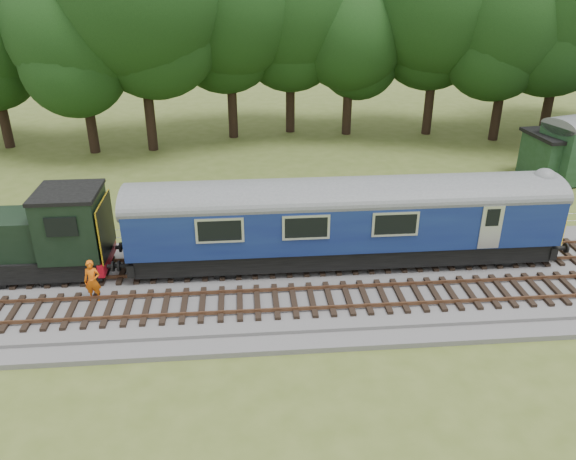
{
  "coord_description": "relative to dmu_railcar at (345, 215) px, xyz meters",
  "views": [
    {
      "loc": [
        1.01,
        -19.92,
        12.21
      ],
      "look_at": [
        2.84,
        1.4,
        2.0
      ],
      "focal_mm": 35.0,
      "sensor_mm": 36.0,
      "label": 1
    }
  ],
  "objects": [
    {
      "name": "ground",
      "position": [
        -5.24,
        -1.4,
        -2.61
      ],
      "size": [
        120.0,
        120.0,
        0.0
      ],
      "primitive_type": "plane",
      "color": "#495920",
      "rests_on": "ground"
    },
    {
      "name": "ballast",
      "position": [
        -5.24,
        -1.4,
        -2.43
      ],
      "size": [
        70.0,
        7.0,
        0.35
      ],
      "primitive_type": "cube",
      "color": "#4C4C4F",
      "rests_on": "ground"
    },
    {
      "name": "track_north",
      "position": [
        -5.24,
        -0.0,
        -2.19
      ],
      "size": [
        67.2,
        2.4,
        0.21
      ],
      "color": "black",
      "rests_on": "ballast"
    },
    {
      "name": "track_south",
      "position": [
        -5.24,
        -3.0,
        -2.19
      ],
      "size": [
        67.2,
        2.4,
        0.21
      ],
      "color": "black",
      "rests_on": "ballast"
    },
    {
      "name": "fence",
      "position": [
        -5.24,
        3.1,
        -2.61
      ],
      "size": [
        64.0,
        0.12,
        1.0
      ],
      "primitive_type": null,
      "color": "#6B6054",
      "rests_on": "ground"
    },
    {
      "name": "tree_line",
      "position": [
        -5.24,
        20.6,
        -2.61
      ],
      "size": [
        70.0,
        8.0,
        18.0
      ],
      "primitive_type": null,
      "color": "black",
      "rests_on": "ground"
    },
    {
      "name": "dmu_railcar",
      "position": [
        0.0,
        0.0,
        0.0
      ],
      "size": [
        18.05,
        2.86,
        3.88
      ],
      "color": "black",
      "rests_on": "ground"
    },
    {
      "name": "shunter_loco",
      "position": [
        -13.93,
        0.0,
        -0.63
      ],
      "size": [
        8.91,
        2.6,
        3.38
      ],
      "color": "black",
      "rests_on": "ground"
    },
    {
      "name": "worker",
      "position": [
        -10.12,
        -2.21,
        -1.4
      ],
      "size": [
        0.65,
        0.45,
        1.71
      ],
      "primitive_type": "imported",
      "rotation": [
        0.0,
        0.0,
        -0.07
      ],
      "color": "#DA590B",
      "rests_on": "ballast"
    },
    {
      "name": "shed",
      "position": [
        15.17,
        10.36,
        -1.14
      ],
      "size": [
        3.81,
        3.81,
        2.88
      ],
      "rotation": [
        0.0,
        0.0,
        0.08
      ],
      "color": "#163117",
      "rests_on": "ground"
    }
  ]
}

